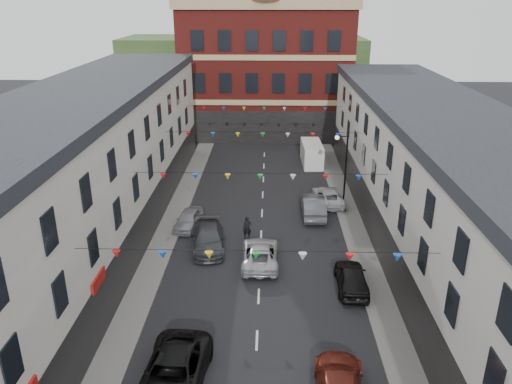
# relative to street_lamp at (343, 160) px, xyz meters

# --- Properties ---
(ground) EXTENTS (160.00, 160.00, 0.00)m
(ground) POSITION_rel_street_lamp_xyz_m (-6.55, -14.00, -3.90)
(ground) COLOR black
(ground) RESTS_ON ground
(pavement_left) EXTENTS (1.80, 64.00, 0.15)m
(pavement_left) POSITION_rel_street_lamp_xyz_m (-13.45, -12.00, -3.83)
(pavement_left) COLOR #605E5B
(pavement_left) RESTS_ON ground
(pavement_right) EXTENTS (1.80, 64.00, 0.15)m
(pavement_right) POSITION_rel_street_lamp_xyz_m (0.35, -12.00, -3.83)
(pavement_right) COLOR #605E5B
(pavement_right) RESTS_ON ground
(terrace_left) EXTENTS (8.40, 56.00, 10.70)m
(terrace_left) POSITION_rel_street_lamp_xyz_m (-18.33, -13.00, 1.44)
(terrace_left) COLOR beige
(terrace_left) RESTS_ON ground
(terrace_right) EXTENTS (8.40, 56.00, 9.70)m
(terrace_right) POSITION_rel_street_lamp_xyz_m (5.23, -13.00, 0.95)
(terrace_right) COLOR #B9B7AD
(terrace_right) RESTS_ON ground
(civic_building) EXTENTS (20.60, 13.30, 18.50)m
(civic_building) POSITION_rel_street_lamp_xyz_m (-6.55, 23.95, 4.23)
(civic_building) COLOR maroon
(civic_building) RESTS_ON ground
(clock_tower) EXTENTS (5.60, 5.60, 30.00)m
(clock_tower) POSITION_rel_street_lamp_xyz_m (-14.05, 21.00, 11.03)
(clock_tower) COLOR maroon
(clock_tower) RESTS_ON ground
(distant_hill) EXTENTS (40.00, 14.00, 10.00)m
(distant_hill) POSITION_rel_street_lamp_xyz_m (-10.55, 48.00, 1.10)
(distant_hill) COLOR #294821
(distant_hill) RESTS_ON ground
(street_lamp) EXTENTS (1.10, 0.36, 6.00)m
(street_lamp) POSITION_rel_street_lamp_xyz_m (0.00, 0.00, 0.00)
(street_lamp) COLOR black
(street_lamp) RESTS_ON ground
(car_left_c) EXTENTS (3.13, 6.07, 1.64)m
(car_left_c) POSITION_rel_street_lamp_xyz_m (-10.15, -21.56, -3.09)
(car_left_c) COLOR black
(car_left_c) RESTS_ON ground
(car_left_d) EXTENTS (2.69, 5.34, 1.49)m
(car_left_d) POSITION_rel_street_lamp_xyz_m (-10.15, -8.10, -3.16)
(car_left_d) COLOR #3B3E42
(car_left_d) RESTS_ON ground
(car_left_e) EXTENTS (2.09, 4.07, 1.32)m
(car_left_e) POSITION_rel_street_lamp_xyz_m (-12.05, -4.78, -3.24)
(car_left_e) COLOR gray
(car_left_e) RESTS_ON ground
(car_right_d) EXTENTS (1.87, 4.44, 1.50)m
(car_right_d) POSITION_rel_street_lamp_xyz_m (-1.05, -13.03, -3.15)
(car_right_d) COLOR black
(car_right_d) RESTS_ON ground
(car_right_e) EXTENTS (1.75, 4.97, 1.63)m
(car_right_e) POSITION_rel_street_lamp_xyz_m (-2.49, -2.28, -3.09)
(car_right_e) COLOR #53555B
(car_right_e) RESTS_ON ground
(car_right_f) EXTENTS (2.67, 4.97, 1.33)m
(car_right_f) POSITION_rel_street_lamp_xyz_m (-1.05, 0.13, -3.24)
(car_right_f) COLOR silver
(car_right_f) RESTS_ON ground
(moving_car) EXTENTS (2.36, 5.03, 1.39)m
(moving_car) POSITION_rel_street_lamp_xyz_m (-6.54, -10.11, -3.21)
(moving_car) COLOR #B3B4BA
(moving_car) RESTS_ON ground
(white_van) EXTENTS (2.10, 5.12, 2.24)m
(white_van) POSITION_rel_street_lamp_xyz_m (-1.60, 10.89, -2.79)
(white_van) COLOR white
(white_van) RESTS_ON ground
(pedestrian) EXTENTS (0.66, 0.47, 1.70)m
(pedestrian) POSITION_rel_street_lamp_xyz_m (-7.54, -6.53, -3.05)
(pedestrian) COLOR black
(pedestrian) RESTS_ON ground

